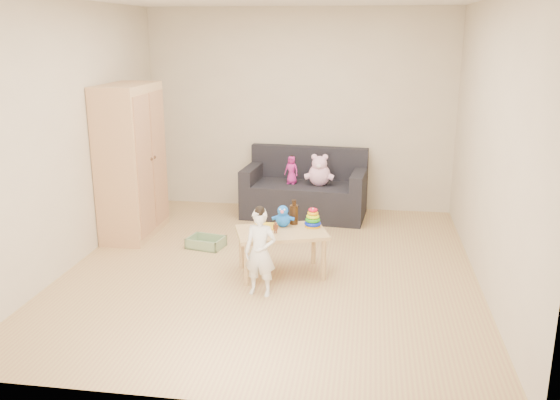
% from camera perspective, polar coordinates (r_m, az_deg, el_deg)
% --- Properties ---
extents(room, '(4.50, 4.50, 4.50)m').
position_cam_1_polar(room, '(5.61, -0.90, 5.73)').
color(room, tan).
rests_on(room, ground).
extents(wardrobe, '(0.48, 0.97, 1.74)m').
position_cam_1_polar(wardrobe, '(6.95, -14.12, 3.61)').
color(wardrobe, tan).
rests_on(wardrobe, ground).
extents(sofa, '(1.59, 0.89, 0.43)m').
position_cam_1_polar(sofa, '(7.60, 2.35, 0.04)').
color(sofa, black).
rests_on(sofa, ground).
extents(play_table, '(0.97, 0.78, 0.45)m').
position_cam_1_polar(play_table, '(5.77, 0.14, -5.07)').
color(play_table, tan).
rests_on(play_table, ground).
extents(storage_bin, '(0.43, 0.36, 0.11)m').
position_cam_1_polar(storage_bin, '(6.59, -7.14, -4.05)').
color(storage_bin, gray).
rests_on(storage_bin, ground).
extents(toddler, '(0.32, 0.23, 0.79)m').
position_cam_1_polar(toddler, '(5.28, -1.91, -5.15)').
color(toddler, white).
rests_on(toddler, ground).
extents(pink_bear, '(0.31, 0.27, 0.34)m').
position_cam_1_polar(pink_bear, '(7.42, 3.82, 2.68)').
color(pink_bear, '#FFBBE3').
rests_on(pink_bear, sofa).
extents(doll, '(0.20, 0.17, 0.35)m').
position_cam_1_polar(doll, '(7.48, 1.11, 2.88)').
color(doll, '#CD2693').
rests_on(doll, sofa).
extents(ring_stacker, '(0.17, 0.17, 0.19)m').
position_cam_1_polar(ring_stacker, '(5.80, 3.17, -1.89)').
color(ring_stacker, '#E1A10B').
rests_on(ring_stacker, play_table).
extents(brown_bottle, '(0.09, 0.09, 0.25)m').
position_cam_1_polar(brown_bottle, '(5.87, 1.35, -1.34)').
color(brown_bottle, black).
rests_on(brown_bottle, play_table).
extents(blue_plush, '(0.22, 0.19, 0.22)m').
position_cam_1_polar(blue_plush, '(5.79, 0.29, -1.52)').
color(blue_plush, '#1C74FF').
rests_on(blue_plush, play_table).
extents(wooden_figure, '(0.06, 0.05, 0.11)m').
position_cam_1_polar(wooden_figure, '(5.62, -0.43, -2.66)').
color(wooden_figure, brown).
rests_on(wooden_figure, play_table).
extents(yellow_book, '(0.22, 0.22, 0.02)m').
position_cam_1_polar(yellow_book, '(5.81, -1.44, -2.54)').
color(yellow_book, yellow).
rests_on(yellow_book, play_table).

